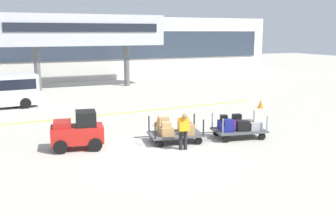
{
  "coord_description": "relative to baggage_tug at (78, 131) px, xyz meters",
  "views": [
    {
      "loc": [
        -5.58,
        -14.05,
        4.74
      ],
      "look_at": [
        1.86,
        2.71,
        1.12
      ],
      "focal_mm": 42.27,
      "sensor_mm": 36.0,
      "label": 1
    }
  ],
  "objects": [
    {
      "name": "ground_plane",
      "position": [
        2.57,
        -1.86,
        -0.75
      ],
      "size": [
        120.0,
        120.0,
        0.0
      ],
      "primitive_type": "plane",
      "color": "#B2ADA0"
    },
    {
      "name": "apron_lead_line",
      "position": [
        5.2,
        6.46,
        -0.75
      ],
      "size": [
        16.13,
        1.24,
        0.01
      ],
      "primitive_type": "cube",
      "rotation": [
        0.0,
        0.0,
        0.06
      ],
      "color": "yellow",
      "rests_on": "ground_plane"
    },
    {
      "name": "terminal_building",
      "position": [
        2.57,
        24.12,
        2.41
      ],
      "size": [
        47.76,
        2.51,
        6.31
      ],
      "color": "silver",
      "rests_on": "ground_plane"
    },
    {
      "name": "jet_bridge",
      "position": [
        2.52,
        18.14,
        4.13
      ],
      "size": [
        16.08,
        3.0,
        6.24
      ],
      "color": "#B7B7BC",
      "rests_on": "ground_plane"
    },
    {
      "name": "baggage_tug",
      "position": [
        0.0,
        0.0,
        0.0
      ],
      "size": [
        2.25,
        1.53,
        1.58
      ],
      "color": "red",
      "rests_on": "ground_plane"
    },
    {
      "name": "baggage_cart_lead",
      "position": [
        4.06,
        -0.67,
        -0.23
      ],
      "size": [
        3.08,
        1.77,
        1.1
      ],
      "color": "#4C4C4F",
      "rests_on": "ground_plane"
    },
    {
      "name": "baggage_cart_middle",
      "position": [
        7.01,
        -1.2,
        -0.23
      ],
      "size": [
        3.08,
        1.77,
        1.1
      ],
      "color": "#4C4C4F",
      "rests_on": "ground_plane"
    },
    {
      "name": "baggage_handler",
      "position": [
        3.9,
        -1.9,
        0.11
      ],
      "size": [
        0.47,
        0.49,
        1.56
      ],
      "color": "black",
      "rests_on": "ground_plane"
    },
    {
      "name": "safety_cone_near",
      "position": [
        4.58,
        2.42,
        -0.48
      ],
      "size": [
        0.36,
        0.36,
        0.55
      ],
      "primitive_type": "cone",
      "color": "#EA590F",
      "rests_on": "ground_plane"
    },
    {
      "name": "safety_cone_far",
      "position": [
        12.45,
        4.35,
        -0.48
      ],
      "size": [
        0.36,
        0.36,
        0.55
      ],
      "primitive_type": "cone",
      "color": "orange",
      "rests_on": "ground_plane"
    }
  ]
}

